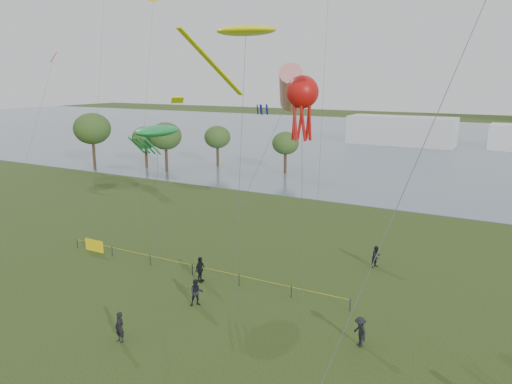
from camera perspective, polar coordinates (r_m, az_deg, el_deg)
The scene contains 13 objects.
lake at distance 114.80m, azimuth 22.60°, elevation 4.93°, with size 400.00×120.00×0.08m, color slate.
pavilion_left at distance 111.59m, azimuth 16.26°, elevation 6.74°, with size 22.00×8.00×6.00m, color silver.
trees at distance 78.55m, azimuth -10.99°, elevation 6.43°, with size 32.07×16.81×8.83m.
fence at distance 40.89m, azimuth -14.26°, elevation -6.82°, with size 24.07×0.07×1.05m.
spectator_a at distance 32.30m, azimuth -6.82°, elevation -11.34°, with size 0.85×0.66×1.74m, color black.
spectator_b at distance 28.27m, azimuth 11.80°, elevation -15.36°, with size 1.08×0.62×1.67m, color black.
spectator_c at distance 35.74m, azimuth -6.41°, elevation -8.79°, with size 1.08×0.45×1.84m, color black.
spectator_f at distance 29.06m, azimuth -15.31°, elevation -14.68°, with size 0.63×0.41×1.72m, color black.
spectator_g at distance 39.25m, azimuth 13.59°, elevation -7.20°, with size 0.81×0.63×1.67m, color black.
kite_stingray at distance 36.76m, azimuth -1.30°, elevation 17.83°, with size 6.07×9.92×17.70m.
kite_windsock at distance 39.07m, azimuth 4.00°, elevation 11.72°, with size 5.97×6.89×15.19m.
kite_creature at distance 40.85m, azimuth -11.25°, elevation 6.83°, with size 2.62×4.76×10.39m.
kite_octopus at distance 30.46m, azimuth 5.32°, elevation 11.12°, with size 2.55×3.93×14.26m.
Camera 1 is at (12.98, -13.19, 14.12)m, focal length 35.00 mm.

